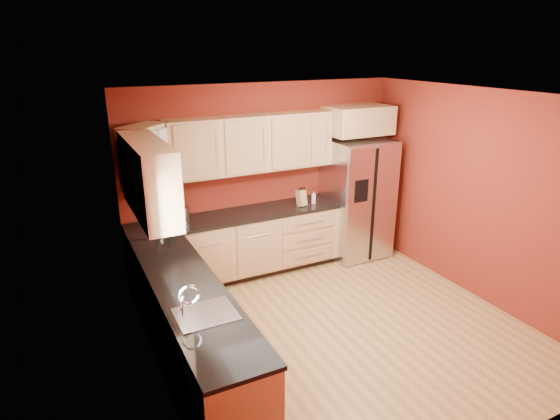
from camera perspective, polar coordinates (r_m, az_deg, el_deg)
name	(u,v)px	position (r m, az deg, el deg)	size (l,w,h in m)	color
floor	(338,327)	(5.58, 7.05, -13.98)	(4.00, 4.00, 0.00)	#9E733D
ceiling	(349,96)	(4.69, 8.39, 13.59)	(4.00, 4.00, 0.00)	silver
wall_back	(264,177)	(6.65, -1.95, 4.09)	(4.00, 0.04, 2.60)	maroon
wall_front	(503,313)	(3.68, 25.55, -11.31)	(4.00, 0.04, 2.60)	maroon
wall_left	(152,258)	(4.28, -15.33, -5.66)	(0.04, 4.00, 2.60)	maroon
wall_right	(478,196)	(6.29, 23.00, 1.59)	(0.04, 4.00, 2.60)	maroon
base_cabinets_back	(238,247)	(6.48, -5.19, -4.50)	(2.90, 0.60, 0.88)	tan
base_cabinets_left	(192,333)	(4.75, -10.74, -14.48)	(0.60, 2.80, 0.88)	tan
countertop_back	(237,216)	(6.30, -5.29, -0.70)	(2.90, 0.62, 0.04)	black
countertop_left	(189,290)	(4.51, -10.98, -9.60)	(0.62, 2.80, 0.04)	black
upper_cabinets_back	(252,144)	(6.29, -3.47, 8.07)	(2.30, 0.33, 0.75)	tan
upper_cabinets_left	(148,178)	(4.80, -15.76, 3.76)	(0.33, 1.35, 0.75)	tan
corner_upper_cabinet	(146,157)	(5.73, -16.04, 6.23)	(0.62, 0.33, 0.75)	tan
over_fridge_cabinet	(358,120)	(6.91, 9.46, 10.78)	(0.92, 0.60, 0.40)	tan
refrigerator	(356,198)	(7.11, 9.30, 1.42)	(0.90, 0.75, 1.78)	#A7A8AC
window	(166,253)	(3.73, -13.78, -5.11)	(0.03, 0.90, 1.00)	white
sink_faucet	(205,299)	(4.01, -9.13, -10.66)	(0.50, 0.42, 0.30)	silver
canister_left	(158,220)	(5.98, -14.71, -1.15)	(0.13, 0.13, 0.21)	#A7A8AC
canister_right	(184,215)	(6.08, -11.58, -0.58)	(0.12, 0.12, 0.20)	#A7A8AC
wine_bottle_a	(156,217)	(5.91, -14.92, -0.89)	(0.07, 0.07, 0.31)	black
wine_bottle_b	(168,214)	(5.93, -13.52, -0.43)	(0.08, 0.08, 0.36)	black
knife_block	(301,198)	(6.58, 2.63, 1.49)	(0.11, 0.10, 0.23)	tan
soap_dispenser	(314,198)	(6.70, 4.12, 1.53)	(0.06, 0.06, 0.17)	white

